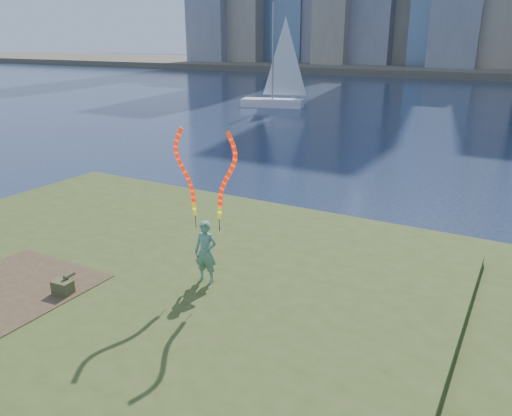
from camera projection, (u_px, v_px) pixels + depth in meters
The scene contains 7 objects.
ground at pixel (180, 283), 13.32m from camera, with size 320.00×320.00×0.00m, color #1B2843.
grassy_knoll at pixel (117, 311), 11.32m from camera, with size 20.00×18.00×0.80m.
dirt_patch at pixel (16, 286), 11.44m from camera, with size 3.20×3.00×0.02m, color #47331E.
far_shore at pixel (499, 70), 91.45m from camera, with size 320.00×40.00×1.20m, color #4E4939.
woman_with_ribbons at pixel (206, 223), 11.25m from camera, with size 1.98×0.47×3.89m.
canvas_bag at pixel (63, 286), 11.09m from camera, with size 0.46×0.52×0.41m.
sailboat at pixel (276, 90), 46.52m from camera, with size 6.12×3.22×9.22m.
Camera 1 is at (7.64, -9.42, 6.22)m, focal length 35.00 mm.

